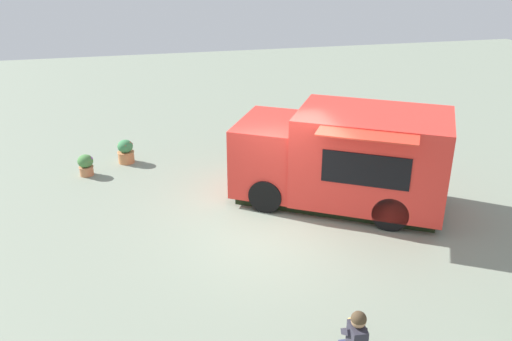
{
  "coord_description": "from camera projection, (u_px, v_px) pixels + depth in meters",
  "views": [
    {
      "loc": [
        -10.02,
        2.77,
        5.92
      ],
      "look_at": [
        0.39,
        0.44,
        1.28
      ],
      "focal_mm": 37.98,
      "sensor_mm": 36.0,
      "label": 1
    }
  ],
  "objects": [
    {
      "name": "food_truck",
      "position": [
        344.0,
        160.0,
        12.66
      ],
      "size": [
        4.51,
        5.28,
        2.3
      ],
      "color": "red",
      "rests_on": "ground_plane"
    },
    {
      "name": "planter_flowering_side",
      "position": [
        86.0,
        165.0,
        14.44
      ],
      "size": [
        0.41,
        0.41,
        0.58
      ],
      "color": "#BA774D",
      "rests_on": "ground_plane"
    },
    {
      "name": "planter_flowering_far",
      "position": [
        126.0,
        151.0,
        15.24
      ],
      "size": [
        0.47,
        0.47,
        0.67
      ],
      "color": "#C37B4B",
      "rests_on": "ground_plane"
    },
    {
      "name": "ground_plane",
      "position": [
        279.0,
        229.0,
        11.88
      ],
      "size": [
        40.0,
        40.0,
        0.0
      ],
      "primitive_type": "plane",
      "color": "gray"
    },
    {
      "name": "person_customer",
      "position": [
        356.0,
        341.0,
        8.06
      ],
      "size": [
        0.78,
        0.48,
        0.92
      ],
      "color": "#383F66",
      "rests_on": "ground_plane"
    }
  ]
}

